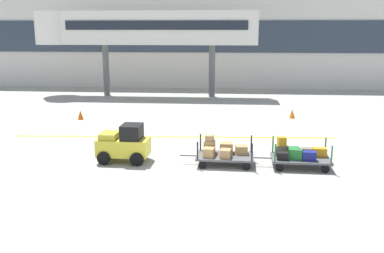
% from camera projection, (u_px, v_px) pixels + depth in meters
% --- Properties ---
extents(ground_plane, '(120.00, 120.00, 0.00)m').
position_uv_depth(ground_plane, '(198.00, 180.00, 16.06)').
color(ground_plane, '#9E9B91').
extents(apron_lead_line, '(16.38, 1.14, 0.01)m').
position_uv_depth(apron_lead_line, '(173.00, 137.00, 22.39)').
color(apron_lead_line, yellow).
rests_on(apron_lead_line, ground_plane).
extents(terminal_building, '(50.75, 2.51, 8.48)m').
position_uv_depth(terminal_building, '(218.00, 41.00, 40.38)').
color(terminal_building, beige).
rests_on(terminal_building, ground_plane).
extents(jet_bridge, '(17.78, 3.00, 6.73)m').
position_uv_depth(jet_bridge, '(137.00, 29.00, 34.82)').
color(jet_bridge, silver).
rests_on(jet_bridge, ground_plane).
extents(baggage_tug, '(2.13, 1.28, 1.58)m').
position_uv_depth(baggage_tug, '(124.00, 144.00, 18.14)').
color(baggage_tug, gold).
rests_on(baggage_tug, ground_plane).
extents(baggage_cart_lead, '(3.02, 1.46, 1.15)m').
position_uv_depth(baggage_cart_lead, '(223.00, 152.00, 17.83)').
color(baggage_cart_lead, '#4C4C4F').
rests_on(baggage_cart_lead, ground_plane).
extents(baggage_cart_middle, '(3.02, 1.46, 1.16)m').
position_uv_depth(baggage_cart_middle, '(299.00, 155.00, 17.46)').
color(baggage_cart_middle, '#4C4C4F').
rests_on(baggage_cart_middle, ground_plane).
extents(safety_cone_near, '(0.36, 0.36, 0.55)m').
position_uv_depth(safety_cone_near, '(80.00, 115.00, 26.61)').
color(safety_cone_near, '#EA590F').
rests_on(safety_cone_near, ground_plane).
extents(safety_cone_far, '(0.36, 0.36, 0.55)m').
position_uv_depth(safety_cone_far, '(292.00, 114.00, 27.02)').
color(safety_cone_far, orange).
rests_on(safety_cone_far, ground_plane).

